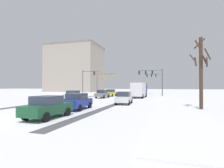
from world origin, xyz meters
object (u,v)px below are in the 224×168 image
Objects in this scene: traffic_signal_far_left at (104,78)px; bare_tree_sidewalk_near at (201,70)px; traffic_signal_far_right at (156,78)px; traffic_signal_near_left at (87,78)px; box_truck_delivery at (139,90)px; office_building_far_left_block at (75,69)px; car_silver_third at (73,95)px; car_yellow_cab_lead at (111,93)px; bus_oncoming at (142,87)px; traffic_signal_near_right at (152,76)px; car_blue_fifth at (77,101)px; car_dark_green_sixth at (48,107)px; car_white_fourth at (124,98)px; car_grey_second at (102,94)px.

traffic_signal_far_left is 0.88× the size of bare_tree_sidewalk_near.
traffic_signal_far_right and traffic_signal_near_left have the same top height.
traffic_signal_far_right reaches higher than box_truck_delivery.
car_silver_third is at bearing -62.23° from office_building_far_left_block.
box_truck_delivery reaches higher than car_yellow_cab_lead.
bus_oncoming is at bearing 60.65° from traffic_signal_near_left.
traffic_signal_far_left is 0.87× the size of box_truck_delivery.
traffic_signal_near_right is 27.33m from car_blue_fifth.
office_building_far_left_block is at bearing 140.29° from traffic_signal_near_right.
bus_oncoming is (7.66, 33.91, 1.18)m from car_silver_third.
car_dark_green_sixth is at bearing -91.21° from bus_oncoming.
box_truck_delivery is 0.33× the size of office_building_far_left_block.
car_white_fourth is 11.86m from car_dark_green_sixth.
car_yellow_cab_lead is at bearing -63.69° from traffic_signal_far_left.
car_silver_third is 52.54m from office_building_far_left_block.
car_white_fourth is at bearing -67.95° from car_yellow_cab_lead.
traffic_signal_near_left is at bearing 112.40° from car_blue_fifth.
bare_tree_sidewalk_near is at bearing -52.13° from car_yellow_cab_lead.
office_building_far_left_block reaches higher than car_blue_fifth.
bare_tree_sidewalk_near is (11.73, 8.65, 3.20)m from car_dark_green_sixth.
car_yellow_cab_lead is at bearing -123.69° from traffic_signal_far_right.
box_truck_delivery is (-2.25, -6.26, -3.14)m from traffic_signal_near_right.
box_truck_delivery reaches higher than car_blue_fifth.
traffic_signal_far_right is 1.56× the size of car_blue_fifth.
car_grey_second is at bearing -55.48° from office_building_far_left_block.
car_grey_second is 20.74m from bare_tree_sidewalk_near.
car_grey_second and car_silver_third have the same top height.
traffic_signal_near_right is at bearing -76.10° from bus_oncoming.
bus_oncoming is at bearing 88.79° from car_dark_green_sixth.
car_blue_fifth is at bearing -75.44° from traffic_signal_far_left.
box_truck_delivery is at bearing -46.93° from office_building_far_left_block.
traffic_signal_near_right is 16.02m from traffic_signal_near_left.
bus_oncoming is at bearing 93.12° from car_white_fourth.
bus_oncoming is at bearing 104.59° from bare_tree_sidewalk_near.
box_truck_delivery is at bearing -26.62° from car_yellow_cab_lead.
traffic_signal_near_right is 0.88× the size of bare_tree_sidewalk_near.
car_white_fourth is at bearing -97.03° from traffic_signal_near_right.
traffic_signal_far_left is at bearing 151.27° from traffic_signal_near_right.
car_white_fourth is 13.67m from box_truck_delivery.
bare_tree_sidewalk_near is (15.39, -13.54, 3.20)m from car_grey_second.
car_silver_third is 1.00× the size of car_blue_fifth.
traffic_signal_near_left is at bearing -173.27° from traffic_signal_near_right.
traffic_signal_far_right is at bearing 14.68° from traffic_signal_far_left.
car_silver_third is 13.65m from box_truck_delivery.
car_white_fourth and car_dark_green_sixth have the same top height.
car_yellow_cab_lead is 0.19× the size of office_building_far_left_block.
traffic_signal_near_left is 14.59m from box_truck_delivery.
car_white_fourth is at bearing 162.02° from bare_tree_sidewalk_near.
traffic_signal_near_left is at bearing -139.43° from traffic_signal_far_right.
traffic_signal_near_left reaches higher than car_yellow_cab_lead.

